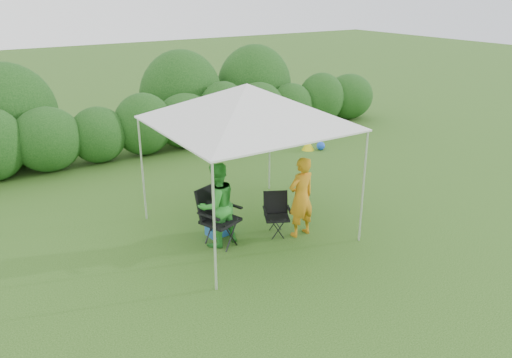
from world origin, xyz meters
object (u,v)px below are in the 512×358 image
man (301,197)px  cooler (219,225)px  chair_left (216,212)px  woman (217,205)px  chair_right (276,211)px  canopy (247,104)px

man → cooler: size_ratio=3.27×
chair_left → woman: (-0.00, -0.04, 0.17)m
woman → man: bearing=152.5°
chair_left → woman: woman is taller
cooler → woman: bearing=-124.4°
chair_right → canopy: bearing=158.7°
man → woman: bearing=-22.9°
chair_right → man: 0.56m
canopy → chair_left: 2.01m
chair_left → woman: bearing=-112.5°
chair_left → chair_right: bearing=-32.3°
chair_right → cooler: size_ratio=1.71×
chair_left → man: bearing=-40.6°
chair_left → man: 1.60m
man → chair_left: bearing=-24.4°
chair_right → chair_left: (-1.15, 0.25, 0.15)m
chair_left → canopy: bearing=-8.0°
canopy → cooler: bearing=169.8°
woman → cooler: size_ratio=3.30×
chair_right → woman: (-1.15, 0.21, 0.32)m
man → woman: woman is taller
chair_left → man: man is taller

